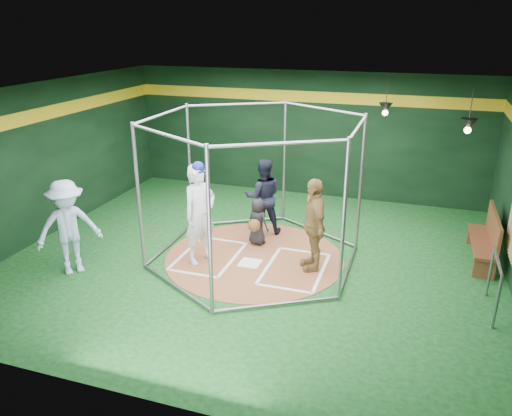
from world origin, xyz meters
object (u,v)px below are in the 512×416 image
(visitor_leopard, at_px, (314,224))
(umpire, at_px, (263,197))
(dugout_bench, at_px, (487,237))
(batter_figure, at_px, (200,213))

(visitor_leopard, distance_m, umpire, 2.06)
(dugout_bench, bearing_deg, umpire, -179.65)
(umpire, height_order, dugout_bench, umpire)
(visitor_leopard, xyz_separation_m, dugout_bench, (3.37, 1.44, -0.41))
(batter_figure, relative_size, dugout_bench, 1.17)
(dugout_bench, bearing_deg, batter_figure, -161.73)
(umpire, bearing_deg, visitor_leopard, 114.36)
(visitor_leopard, height_order, dugout_bench, visitor_leopard)
(visitor_leopard, relative_size, umpire, 1.06)
(umpire, xyz_separation_m, dugout_bench, (4.87, 0.03, -0.36))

